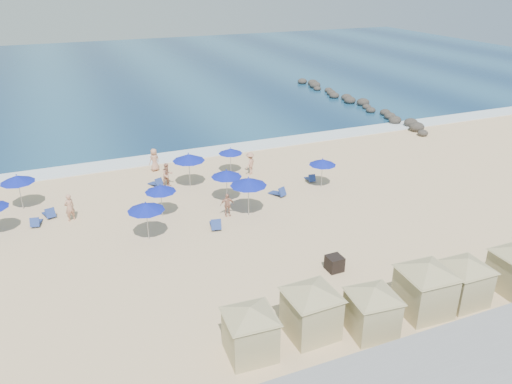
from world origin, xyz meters
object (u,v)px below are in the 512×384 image
(umbrella_6, at_px, (189,157))
(beachgoer_2, at_px, (227,205))
(cabana_1, at_px, (311,303))
(rock_jetty, at_px, (354,102))
(cabana_0, at_px, (250,325))
(umbrella_5, at_px, (248,182))
(umbrella_2, at_px, (17,179))
(cabana_4, at_px, (465,275))
(beachgoer_0, at_px, (69,207))
(beachgoer_4, at_px, (154,160))
(umbrella_9, at_px, (323,162))
(beachgoer_1, at_px, (167,175))
(umbrella_4, at_px, (160,189))
(trash_bin, at_px, (334,263))
(umbrella_8, at_px, (230,151))
(cabana_2, at_px, (373,304))
(cabana_3, at_px, (426,281))
(beachgoer_3, at_px, (250,163))
(umbrella_3, at_px, (146,207))
(umbrella_7, at_px, (226,174))

(umbrella_6, bearing_deg, beachgoer_2, -80.19)
(cabana_1, height_order, umbrella_6, cabana_1)
(rock_jetty, relative_size, cabana_0, 6.35)
(umbrella_5, bearing_deg, umbrella_2, 153.92)
(cabana_4, xyz_separation_m, beachgoer_0, (-16.79, 16.33, -0.62))
(cabana_1, bearing_deg, umbrella_5, 81.12)
(umbrella_6, height_order, beachgoer_4, umbrella_6)
(umbrella_9, distance_m, beachgoer_4, 13.36)
(cabana_0, xyz_separation_m, beachgoer_2, (3.46, 12.45, -0.72))
(beachgoer_2, xyz_separation_m, beachgoer_4, (-2.64, 9.77, 0.13))
(beachgoer_1, bearing_deg, umbrella_4, -123.64)
(rock_jetty, height_order, trash_bin, rock_jetty)
(cabana_4, height_order, umbrella_5, umbrella_5)
(umbrella_8, bearing_deg, cabana_2, -92.25)
(beachgoer_1, bearing_deg, umbrella_5, -76.34)
(umbrella_5, distance_m, beachgoer_2, 2.10)
(cabana_4, bearing_deg, rock_jetty, 64.61)
(umbrella_2, distance_m, umbrella_6, 11.43)
(cabana_3, relative_size, umbrella_4, 2.05)
(umbrella_8, bearing_deg, umbrella_4, -141.45)
(cabana_1, distance_m, beachgoer_3, 19.05)
(cabana_3, relative_size, umbrella_3, 1.88)
(cabana_0, height_order, umbrella_5, umbrella_5)
(cabana_2, bearing_deg, trash_bin, 77.24)
(umbrella_4, relative_size, beachgoer_1, 1.25)
(cabana_0, distance_m, beachgoer_3, 20.13)
(trash_bin, xyz_separation_m, cabana_2, (-1.11, -4.92, 1.08))
(cabana_3, xyz_separation_m, beachgoer_4, (-7.70, 22.72, -0.77))
(cabana_0, height_order, beachgoer_4, cabana_0)
(cabana_4, distance_m, umbrella_3, 17.44)
(cabana_3, relative_size, umbrella_7, 1.95)
(umbrella_3, relative_size, umbrella_7, 1.04)
(beachgoer_4, bearing_deg, umbrella_7, 89.02)
(umbrella_4, xyz_separation_m, umbrella_5, (5.27, -1.97, 0.38))
(beachgoer_3, bearing_deg, cabana_2, 41.34)
(umbrella_7, relative_size, umbrella_9, 1.06)
(umbrella_3, bearing_deg, cabana_3, -48.53)
(cabana_2, height_order, umbrella_9, cabana_2)
(umbrella_3, height_order, umbrella_7, umbrella_3)
(umbrella_4, relative_size, beachgoer_2, 1.45)
(umbrella_2, height_order, umbrella_4, umbrella_2)
(beachgoer_0, bearing_deg, umbrella_7, 148.65)
(umbrella_4, distance_m, beachgoer_2, 4.40)
(cabana_2, height_order, umbrella_5, umbrella_5)
(cabana_2, height_order, cabana_3, cabana_3)
(umbrella_7, relative_size, beachgoer_0, 1.32)
(beachgoer_2, bearing_deg, umbrella_8, 73.20)
(cabana_0, bearing_deg, umbrella_6, 82.04)
(rock_jetty, distance_m, cabana_2, 41.17)
(umbrella_4, bearing_deg, beachgoer_2, -21.53)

